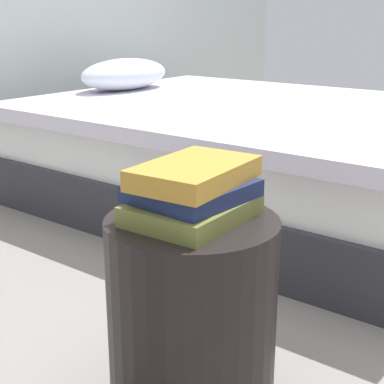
# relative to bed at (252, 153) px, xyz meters

# --- Properties ---
(bed) EXTENTS (1.56, 2.02, 0.62)m
(bed) POSITION_rel_bed_xyz_m (0.00, 0.00, 0.00)
(bed) COLOR #2D2D33
(bed) RESTS_ON ground_plane
(side_table) EXTENTS (0.37, 0.37, 0.44)m
(side_table) POSITION_rel_bed_xyz_m (-1.31, -0.69, -0.01)
(side_table) COLOR black
(side_table) RESTS_ON ground_plane
(book_olive) EXTENTS (0.26, 0.21, 0.04)m
(book_olive) POSITION_rel_bed_xyz_m (-1.31, -0.69, 0.23)
(book_olive) COLOR olive
(book_olive) RESTS_ON side_table
(book_navy) EXTENTS (0.24, 0.21, 0.04)m
(book_navy) POSITION_rel_bed_xyz_m (-1.31, -0.68, 0.26)
(book_navy) COLOR #19234C
(book_navy) RESTS_ON book_olive
(book_ochre) EXTENTS (0.28, 0.20, 0.04)m
(book_ochre) POSITION_rel_bed_xyz_m (-1.31, -0.69, 0.30)
(book_ochre) COLOR #B7842D
(book_ochre) RESTS_ON book_navy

